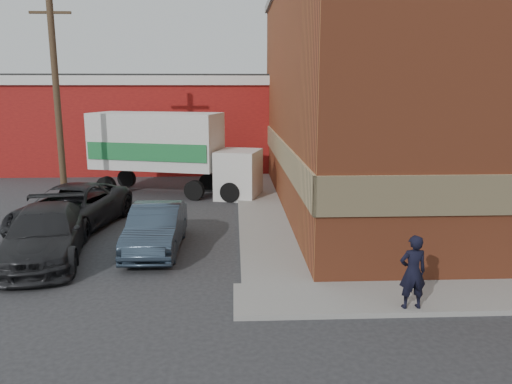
# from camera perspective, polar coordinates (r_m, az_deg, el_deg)

# --- Properties ---
(ground) EXTENTS (90.00, 90.00, 0.00)m
(ground) POSITION_cam_1_polar(r_m,az_deg,el_deg) (12.56, -0.27, -10.88)
(ground) COLOR #28282B
(ground) RESTS_ON ground
(brick_building) EXTENTS (14.25, 18.25, 9.36)m
(brick_building) POSITION_cam_1_polar(r_m,az_deg,el_deg) (22.44, 21.34, 10.60)
(brick_building) COLOR brown
(brick_building) RESTS_ON ground
(sidewalk_west) EXTENTS (1.80, 18.00, 0.12)m
(sidewalk_west) POSITION_cam_1_polar(r_m,az_deg,el_deg) (21.15, 0.37, -1.27)
(sidewalk_west) COLOR gray
(sidewalk_west) RESTS_ON ground
(warehouse) EXTENTS (16.30, 8.30, 5.60)m
(warehouse) POSITION_cam_1_polar(r_m,az_deg,el_deg) (32.12, -12.62, 7.89)
(warehouse) COLOR maroon
(warehouse) RESTS_ON ground
(utility_pole) EXTENTS (2.00, 0.26, 9.00)m
(utility_pole) POSITION_cam_1_polar(r_m,az_deg,el_deg) (21.75, -21.85, 10.72)
(utility_pole) COLOR #4C3B26
(utility_pole) RESTS_ON ground
(man) EXTENTS (0.63, 0.43, 1.65)m
(man) POSITION_cam_1_polar(r_m,az_deg,el_deg) (11.42, 17.48, -8.71)
(man) COLOR black
(man) RESTS_ON sidewalk_south
(sedan) EXTENTS (1.50, 4.21, 1.38)m
(sedan) POSITION_cam_1_polar(r_m,az_deg,el_deg) (15.40, -11.36, -4.08)
(sedan) COLOR #2E3D4D
(sedan) RESTS_ON ground
(suv_a) EXTENTS (3.51, 5.87, 1.53)m
(suv_a) POSITION_cam_1_polar(r_m,az_deg,el_deg) (18.43, -20.38, -1.74)
(suv_a) COLOR black
(suv_a) RESTS_ON ground
(suv_b) EXTENTS (2.96, 5.40, 1.48)m
(suv_b) POSITION_cam_1_polar(r_m,az_deg,el_deg) (15.54, -22.98, -4.47)
(suv_b) COLOR black
(suv_b) RESTS_ON ground
(box_truck) EXTENTS (7.90, 4.23, 3.74)m
(box_truck) POSITION_cam_1_polar(r_m,az_deg,el_deg) (23.21, -9.61, 4.99)
(box_truck) COLOR silver
(box_truck) RESTS_ON ground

